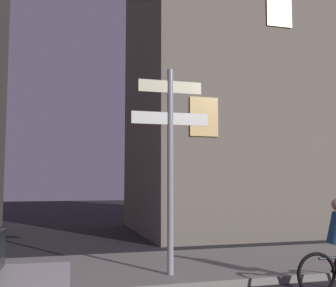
{
  "coord_description": "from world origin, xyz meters",
  "views": [
    {
      "loc": [
        -2.13,
        -1.03,
        1.9
      ],
      "look_at": [
        0.07,
        6.92,
        2.66
      ],
      "focal_mm": 43.82,
      "sensor_mm": 36.0,
      "label": 1
    }
  ],
  "objects": [
    {
      "name": "signpost",
      "position": [
        0.03,
        6.61,
        2.46
      ],
      "size": [
        1.55,
        0.12,
        3.96
      ],
      "color": "gray",
      "rests_on": "sidewalk_kerb"
    },
    {
      "name": "building_right_block",
      "position": [
        6.22,
        13.87,
        6.13
      ],
      "size": [
        10.68,
        6.61,
        12.26
      ],
      "color": "#6B6056",
      "rests_on": "ground_plane"
    },
    {
      "name": "sidewalk_kerb",
      "position": [
        0.0,
        7.56,
        0.07
      ],
      "size": [
        40.0,
        3.27,
        0.14
      ],
      "primitive_type": "cube",
      "color": "gray",
      "rests_on": "ground_plane"
    }
  ]
}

